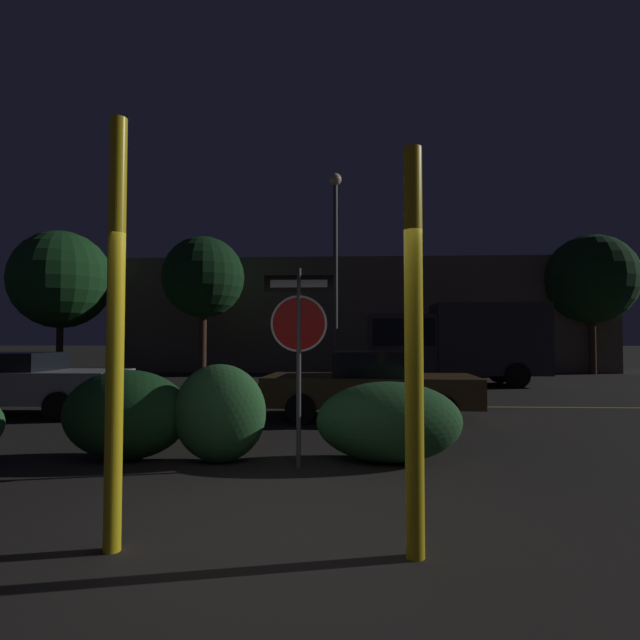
{
  "coord_description": "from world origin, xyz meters",
  "views": [
    {
      "loc": [
        0.57,
        -4.3,
        1.65
      ],
      "look_at": [
        0.2,
        3.79,
        1.97
      ],
      "focal_mm": 28.0,
      "sensor_mm": 36.0,
      "label": 1
    }
  ],
  "objects_px": {
    "stop_sign": "(299,327)",
    "hedge_bush_1": "(126,414)",
    "hedge_bush_3": "(389,422)",
    "hedge_bush_2": "(220,413)",
    "street_lamp": "(335,250)",
    "tree_2": "(61,280)",
    "passing_car_1": "(16,382)",
    "tree_1": "(591,279)",
    "passing_car_2": "(372,385)",
    "yellow_pole_right": "(414,349)",
    "delivery_truck": "(452,341)",
    "yellow_pole_left": "(115,331)",
    "tree_0": "(203,278)"
  },
  "relations": [
    {
      "from": "stop_sign",
      "to": "hedge_bush_3",
      "type": "bearing_deg",
      "value": 16.73
    },
    {
      "from": "tree_2",
      "to": "hedge_bush_3",
      "type": "bearing_deg",
      "value": -49.62
    },
    {
      "from": "yellow_pole_left",
      "to": "passing_car_2",
      "type": "relative_size",
      "value": 0.76
    },
    {
      "from": "yellow_pole_right",
      "to": "passing_car_1",
      "type": "xyz_separation_m",
      "value": [
        -7.73,
        6.81,
        -0.87
      ]
    },
    {
      "from": "stop_sign",
      "to": "tree_0",
      "type": "relative_size",
      "value": 0.41
    },
    {
      "from": "yellow_pole_right",
      "to": "passing_car_1",
      "type": "height_order",
      "value": "yellow_pole_right"
    },
    {
      "from": "hedge_bush_3",
      "to": "stop_sign",
      "type": "bearing_deg",
      "value": -163.59
    },
    {
      "from": "hedge_bush_1",
      "to": "passing_car_1",
      "type": "bearing_deg",
      "value": 137.27
    },
    {
      "from": "tree_1",
      "to": "tree_2",
      "type": "xyz_separation_m",
      "value": [
        -25.88,
        -0.44,
        0.06
      ]
    },
    {
      "from": "hedge_bush_3",
      "to": "passing_car_1",
      "type": "height_order",
      "value": "passing_car_1"
    },
    {
      "from": "yellow_pole_left",
      "to": "hedge_bush_3",
      "type": "height_order",
      "value": "yellow_pole_left"
    },
    {
      "from": "yellow_pole_left",
      "to": "yellow_pole_right",
      "type": "xyz_separation_m",
      "value": [
        2.35,
        -0.01,
        -0.14
      ]
    },
    {
      "from": "passing_car_2",
      "to": "street_lamp",
      "type": "bearing_deg",
      "value": 9.94
    },
    {
      "from": "hedge_bush_3",
      "to": "passing_car_2",
      "type": "distance_m",
      "value": 3.76
    },
    {
      "from": "passing_car_1",
      "to": "delivery_truck",
      "type": "height_order",
      "value": "delivery_truck"
    },
    {
      "from": "stop_sign",
      "to": "tree_2",
      "type": "height_order",
      "value": "tree_2"
    },
    {
      "from": "hedge_bush_3",
      "to": "passing_car_1",
      "type": "bearing_deg",
      "value": 153.78
    },
    {
      "from": "yellow_pole_right",
      "to": "passing_car_1",
      "type": "bearing_deg",
      "value": 138.64
    },
    {
      "from": "yellow_pole_left",
      "to": "tree_1",
      "type": "relative_size",
      "value": 0.51
    },
    {
      "from": "stop_sign",
      "to": "tree_2",
      "type": "distance_m",
      "value": 22.2
    },
    {
      "from": "stop_sign",
      "to": "street_lamp",
      "type": "relative_size",
      "value": 0.34
    },
    {
      "from": "passing_car_2",
      "to": "delivery_truck",
      "type": "distance_m",
      "value": 8.55
    },
    {
      "from": "yellow_pole_left",
      "to": "delivery_truck",
      "type": "bearing_deg",
      "value": 68.21
    },
    {
      "from": "hedge_bush_3",
      "to": "tree_2",
      "type": "relative_size",
      "value": 0.28
    },
    {
      "from": "yellow_pole_left",
      "to": "tree_1",
      "type": "bearing_deg",
      "value": 56.23
    },
    {
      "from": "passing_car_2",
      "to": "stop_sign",
      "type": "bearing_deg",
      "value": 167.06
    },
    {
      "from": "delivery_truck",
      "to": "yellow_pole_left",
      "type": "bearing_deg",
      "value": 159.01
    },
    {
      "from": "delivery_truck",
      "to": "street_lamp",
      "type": "height_order",
      "value": "street_lamp"
    },
    {
      "from": "passing_car_2",
      "to": "tree_1",
      "type": "relative_size",
      "value": 0.68
    },
    {
      "from": "yellow_pole_right",
      "to": "tree_0",
      "type": "distance_m",
      "value": 19.61
    },
    {
      "from": "delivery_truck",
      "to": "hedge_bush_1",
      "type": "bearing_deg",
      "value": 149.7
    },
    {
      "from": "hedge_bush_1",
      "to": "passing_car_2",
      "type": "bearing_deg",
      "value": 46.47
    },
    {
      "from": "delivery_truck",
      "to": "tree_0",
      "type": "height_order",
      "value": "tree_0"
    },
    {
      "from": "street_lamp",
      "to": "tree_1",
      "type": "relative_size",
      "value": 1.14
    },
    {
      "from": "hedge_bush_2",
      "to": "passing_car_1",
      "type": "xyz_separation_m",
      "value": [
        -5.52,
        3.98,
        0.05
      ]
    },
    {
      "from": "hedge_bush_3",
      "to": "tree_1",
      "type": "relative_size",
      "value": 0.29
    },
    {
      "from": "hedge_bush_1",
      "to": "tree_2",
      "type": "relative_size",
      "value": 0.25
    },
    {
      "from": "hedge_bush_1",
      "to": "hedge_bush_3",
      "type": "xyz_separation_m",
      "value": [
        3.61,
        0.03,
        -0.08
      ]
    },
    {
      "from": "yellow_pole_left",
      "to": "street_lamp",
      "type": "distance_m",
      "value": 14.29
    },
    {
      "from": "passing_car_1",
      "to": "passing_car_2",
      "type": "height_order",
      "value": "passing_car_2"
    },
    {
      "from": "tree_1",
      "to": "hedge_bush_2",
      "type": "bearing_deg",
      "value": -127.49
    },
    {
      "from": "hedge_bush_2",
      "to": "stop_sign",
      "type": "bearing_deg",
      "value": -11.27
    },
    {
      "from": "delivery_truck",
      "to": "tree_1",
      "type": "xyz_separation_m",
      "value": [
        7.93,
        6.03,
        2.93
      ]
    },
    {
      "from": "tree_1",
      "to": "street_lamp",
      "type": "bearing_deg",
      "value": -151.29
    },
    {
      "from": "delivery_truck",
      "to": "street_lamp",
      "type": "bearing_deg",
      "value": 99.4
    },
    {
      "from": "street_lamp",
      "to": "tree_2",
      "type": "relative_size",
      "value": 1.09
    },
    {
      "from": "hedge_bush_2",
      "to": "street_lamp",
      "type": "xyz_separation_m",
      "value": [
        1.4,
        11.04,
        4.18
      ]
    },
    {
      "from": "street_lamp",
      "to": "tree_1",
      "type": "height_order",
      "value": "street_lamp"
    },
    {
      "from": "passing_car_2",
      "to": "street_lamp",
      "type": "height_order",
      "value": "street_lamp"
    },
    {
      "from": "stop_sign",
      "to": "hedge_bush_1",
      "type": "height_order",
      "value": "stop_sign"
    }
  ]
}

